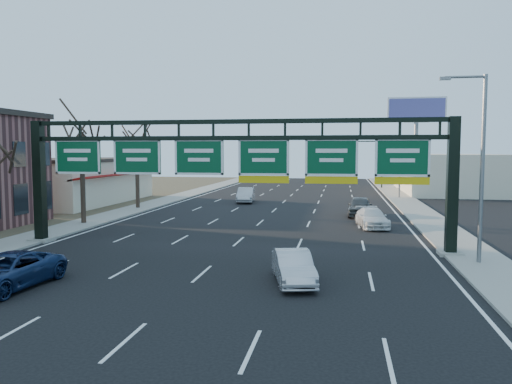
% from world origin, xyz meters
% --- Properties ---
extents(ground, '(160.00, 160.00, 0.00)m').
position_xyz_m(ground, '(0.00, 0.00, 0.00)').
color(ground, black).
rests_on(ground, ground).
extents(sidewalk_left, '(3.00, 120.00, 0.12)m').
position_xyz_m(sidewalk_left, '(-12.80, 20.00, 0.06)').
color(sidewalk_left, gray).
rests_on(sidewalk_left, ground).
extents(sidewalk_right, '(3.00, 120.00, 0.12)m').
position_xyz_m(sidewalk_right, '(12.80, 20.00, 0.06)').
color(sidewalk_right, gray).
rests_on(sidewalk_right, ground).
extents(lane_markings, '(21.60, 120.00, 0.01)m').
position_xyz_m(lane_markings, '(0.00, 20.00, 0.01)').
color(lane_markings, white).
rests_on(lane_markings, ground).
extents(sign_gantry, '(24.60, 1.20, 7.20)m').
position_xyz_m(sign_gantry, '(0.16, 8.00, 4.63)').
color(sign_gantry, black).
rests_on(sign_gantry, ground).
extents(cream_strip, '(10.90, 18.40, 4.70)m').
position_xyz_m(cream_strip, '(-21.48, 29.00, 2.36)').
color(cream_strip, beige).
rests_on(cream_strip, ground).
extents(building_right_distant, '(12.00, 20.00, 5.00)m').
position_xyz_m(building_right_distant, '(20.00, 50.00, 2.50)').
color(building_right_distant, beige).
rests_on(building_right_distant, ground).
extents(tree_mid, '(3.60, 3.60, 9.24)m').
position_xyz_m(tree_mid, '(-12.80, 15.00, 7.85)').
color(tree_mid, '#32241B').
rests_on(tree_mid, sidewalk_left).
extents(tree_far, '(3.60, 3.60, 8.86)m').
position_xyz_m(tree_far, '(-12.80, 25.00, 7.48)').
color(tree_far, '#32241B').
rests_on(tree_far, sidewalk_left).
extents(streetlight_near, '(2.15, 0.22, 9.00)m').
position_xyz_m(streetlight_near, '(12.47, 6.00, 5.08)').
color(streetlight_near, slate).
rests_on(streetlight_near, sidewalk_right).
extents(streetlight_far, '(2.15, 0.22, 9.00)m').
position_xyz_m(streetlight_far, '(12.47, 40.00, 5.08)').
color(streetlight_far, slate).
rests_on(streetlight_far, sidewalk_right).
extents(billboard_right, '(7.00, 0.50, 12.00)m').
position_xyz_m(billboard_right, '(15.00, 44.98, 9.06)').
color(billboard_right, slate).
rests_on(billboard_right, ground).
extents(traffic_signal_mast, '(10.16, 0.54, 7.00)m').
position_xyz_m(traffic_signal_mast, '(5.69, 55.00, 5.50)').
color(traffic_signal_mast, black).
rests_on(traffic_signal_mast, ground).
extents(car_blue_suv, '(2.71, 5.18, 1.39)m').
position_xyz_m(car_blue_suv, '(-6.93, -1.60, 0.70)').
color(car_blue_suv, '#122650').
rests_on(car_blue_suv, ground).
extents(car_silver_sedan, '(2.34, 4.26, 1.33)m').
position_xyz_m(car_silver_sedan, '(4.14, 1.16, 0.66)').
color(car_silver_sedan, '#BCBDC2').
rests_on(car_silver_sedan, ground).
extents(car_white_wagon, '(2.52, 4.84, 1.34)m').
position_xyz_m(car_white_wagon, '(8.23, 17.17, 0.67)').
color(car_white_wagon, white).
rests_on(car_white_wagon, ground).
extents(car_grey_far, '(2.20, 4.89, 1.63)m').
position_xyz_m(car_grey_far, '(7.60, 23.26, 0.82)').
color(car_grey_far, '#404345').
rests_on(car_grey_far, ground).
extents(car_silver_distant, '(2.12, 4.83, 1.54)m').
position_xyz_m(car_silver_distant, '(-3.91, 32.52, 0.77)').
color(car_silver_distant, '#B4B5BA').
rests_on(car_silver_distant, ground).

